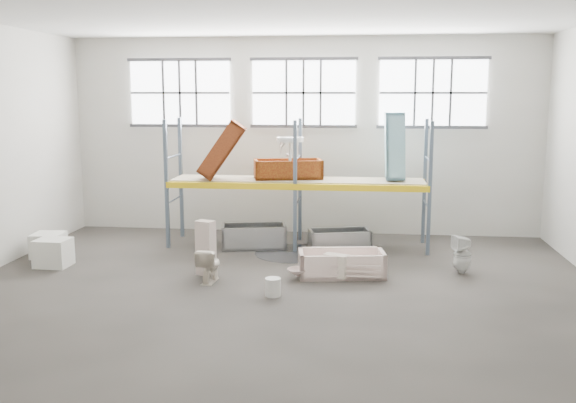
# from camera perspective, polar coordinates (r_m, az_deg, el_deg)

# --- Properties ---
(floor) EXTENTS (12.00, 10.00, 0.10)m
(floor) POSITION_cam_1_polar(r_m,az_deg,el_deg) (11.95, -0.83, -8.09)
(floor) COLOR #4C4741
(floor) RESTS_ON ground
(ceiling) EXTENTS (12.00, 10.00, 0.10)m
(ceiling) POSITION_cam_1_polar(r_m,az_deg,el_deg) (11.47, -0.90, 16.97)
(ceiling) COLOR silver
(ceiling) RESTS_ON ground
(wall_back) EXTENTS (12.00, 0.10, 5.00)m
(wall_back) POSITION_cam_1_polar(r_m,az_deg,el_deg) (16.43, 1.42, 5.86)
(wall_back) COLOR #B9B7AB
(wall_back) RESTS_ON ground
(wall_front) EXTENTS (12.00, 0.10, 5.00)m
(wall_front) POSITION_cam_1_polar(r_m,az_deg,el_deg) (6.49, -6.63, -0.10)
(wall_front) COLOR #BAB8AD
(wall_front) RESTS_ON ground
(window_left) EXTENTS (2.60, 0.04, 1.60)m
(window_left) POSITION_cam_1_polar(r_m,az_deg,el_deg) (16.88, -9.63, 9.57)
(window_left) COLOR white
(window_left) RESTS_ON wall_back
(window_mid) EXTENTS (2.60, 0.04, 1.60)m
(window_mid) POSITION_cam_1_polar(r_m,az_deg,el_deg) (16.29, 1.40, 9.70)
(window_mid) COLOR white
(window_mid) RESTS_ON wall_back
(window_right) EXTENTS (2.60, 0.04, 1.60)m
(window_right) POSITION_cam_1_polar(r_m,az_deg,el_deg) (16.31, 12.83, 9.47)
(window_right) COLOR white
(window_right) RESTS_ON wall_back
(rack_upright_la) EXTENTS (0.08, 0.08, 3.00)m
(rack_upright_la) POSITION_cam_1_polar(r_m,az_deg,el_deg) (15.02, -10.83, 1.49)
(rack_upright_la) COLOR slate
(rack_upright_la) RESTS_ON floor
(rack_upright_lb) EXTENTS (0.08, 0.08, 3.00)m
(rack_upright_lb) POSITION_cam_1_polar(r_m,az_deg,el_deg) (16.15, -9.57, 2.10)
(rack_upright_lb) COLOR slate
(rack_upright_lb) RESTS_ON floor
(rack_upright_ma) EXTENTS (0.08, 0.08, 3.00)m
(rack_upright_ma) POSITION_cam_1_polar(r_m,az_deg,el_deg) (14.41, 0.64, 1.32)
(rack_upright_ma) COLOR slate
(rack_upright_ma) RESTS_ON floor
(rack_upright_mb) EXTENTS (0.08, 0.08, 3.00)m
(rack_upright_mb) POSITION_cam_1_polar(r_m,az_deg,el_deg) (15.59, 1.09, 1.96)
(rack_upright_mb) COLOR slate
(rack_upright_mb) RESTS_ON floor
(rack_upright_ra) EXTENTS (0.08, 0.08, 3.00)m
(rack_upright_ra) POSITION_cam_1_polar(r_m,az_deg,el_deg) (14.41, 12.59, 1.09)
(rack_upright_ra) COLOR slate
(rack_upright_ra) RESTS_ON floor
(rack_upright_rb) EXTENTS (0.08, 0.08, 3.00)m
(rack_upright_rb) POSITION_cam_1_polar(r_m,az_deg,el_deg) (15.60, 12.14, 1.75)
(rack_upright_rb) COLOR slate
(rack_upright_rb) RESTS_ON floor
(rack_beam_front) EXTENTS (6.00, 0.10, 0.14)m
(rack_beam_front) POSITION_cam_1_polar(r_m,az_deg,el_deg) (14.41, 0.64, 1.32)
(rack_beam_front) COLOR yellow
(rack_beam_front) RESTS_ON floor
(rack_beam_back) EXTENTS (6.00, 0.10, 0.14)m
(rack_beam_back) POSITION_cam_1_polar(r_m,az_deg,el_deg) (15.59, 1.09, 1.96)
(rack_beam_back) COLOR yellow
(rack_beam_back) RESTS_ON floor
(shelf_deck) EXTENTS (5.90, 1.10, 0.03)m
(shelf_deck) POSITION_cam_1_polar(r_m,az_deg,el_deg) (14.99, 0.88, 1.96)
(shelf_deck) COLOR gray
(shelf_deck) RESTS_ON floor
(wet_patch) EXTENTS (1.80, 1.80, 0.00)m
(wet_patch) POSITION_cam_1_polar(r_m,az_deg,el_deg) (14.51, 0.54, -4.65)
(wet_patch) COLOR black
(wet_patch) RESTS_ON floor
(bathtub_beige) EXTENTS (1.79, 1.04, 0.50)m
(bathtub_beige) POSITION_cam_1_polar(r_m,az_deg,el_deg) (12.76, 4.81, -5.56)
(bathtub_beige) COLOR beige
(bathtub_beige) RESTS_ON floor
(cistern_spare) EXTENTS (0.52, 0.40, 0.45)m
(cistern_spare) POSITION_cam_1_polar(r_m,az_deg,el_deg) (12.48, 4.34, -5.75)
(cistern_spare) COLOR beige
(cistern_spare) RESTS_ON bathtub_beige
(sink_in_tub) EXTENTS (0.44, 0.44, 0.14)m
(sink_in_tub) POSITION_cam_1_polar(r_m,az_deg,el_deg) (12.47, 0.87, -6.32)
(sink_in_tub) COLOR #C5ABA5
(sink_in_tub) RESTS_ON bathtub_beige
(toilet_beige) EXTENTS (0.43, 0.68, 0.67)m
(toilet_beige) POSITION_cam_1_polar(r_m,az_deg,el_deg) (12.39, -7.06, -5.66)
(toilet_beige) COLOR beige
(toilet_beige) RESTS_ON floor
(cistern_tall) EXTENTS (0.42, 0.35, 1.10)m
(cistern_tall) POSITION_cam_1_polar(r_m,az_deg,el_deg) (12.80, -7.37, -4.15)
(cistern_tall) COLOR #C5AFA5
(cistern_tall) RESTS_ON floor
(toilet_white) EXTENTS (0.45, 0.44, 0.78)m
(toilet_white) POSITION_cam_1_polar(r_m,az_deg,el_deg) (13.31, 15.34, -4.59)
(toilet_white) COLOR white
(toilet_white) RESTS_ON floor
(steel_tub_left) EXTENTS (1.61, 0.99, 0.55)m
(steel_tub_left) POSITION_cam_1_polar(r_m,az_deg,el_deg) (14.98, -3.07, -3.14)
(steel_tub_left) COLOR #A4A7AA
(steel_tub_left) RESTS_ON floor
(steel_tub_right) EXTENTS (1.49, 0.95, 0.51)m
(steel_tub_right) POSITION_cam_1_polar(r_m,az_deg,el_deg) (14.68, 4.63, -3.51)
(steel_tub_right) COLOR #A7ABAF
(steel_tub_right) RESTS_ON floor
(rust_tub_flat) EXTENTS (1.72, 1.09, 0.45)m
(rust_tub_flat) POSITION_cam_1_polar(r_m,az_deg,el_deg) (15.09, 0.01, 2.93)
(rust_tub_flat) COLOR #8C5014
(rust_tub_flat) RESTS_ON shelf_deck
(rust_tub_tilted) EXTENTS (1.23, 0.82, 1.41)m
(rust_tub_tilted) POSITION_cam_1_polar(r_m,az_deg,el_deg) (14.95, -5.93, 4.64)
(rust_tub_tilted) COLOR #8D3A17
(rust_tub_tilted) RESTS_ON shelf_deck
(sink_on_shelf) EXTENTS (0.76, 0.68, 0.56)m
(sink_on_shelf) POSITION_cam_1_polar(r_m,az_deg,el_deg) (14.66, 0.19, 3.81)
(sink_on_shelf) COLOR silver
(sink_on_shelf) RESTS_ON rust_tub_flat
(blue_tub_upright) EXTENTS (0.49, 0.72, 1.55)m
(blue_tub_upright) POSITION_cam_1_polar(r_m,az_deg,el_deg) (14.96, 9.54, 4.95)
(blue_tub_upright) COLOR #83BDCF
(blue_tub_upright) RESTS_ON shelf_deck
(bucket) EXTENTS (0.28, 0.28, 0.33)m
(bucket) POSITION_cam_1_polar(r_m,az_deg,el_deg) (11.51, -1.36, -7.67)
(bucket) COLOR beige
(bucket) RESTS_ON floor
(carton_near) EXTENTS (0.69, 0.60, 0.58)m
(carton_near) POSITION_cam_1_polar(r_m,az_deg,el_deg) (14.27, -20.28, -4.32)
(carton_near) COLOR silver
(carton_near) RESTS_ON floor
(carton_far) EXTENTS (0.68, 0.68, 0.53)m
(carton_far) POSITION_cam_1_polar(r_m,az_deg,el_deg) (15.12, -20.66, -3.67)
(carton_far) COLOR silver
(carton_far) RESTS_ON floor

